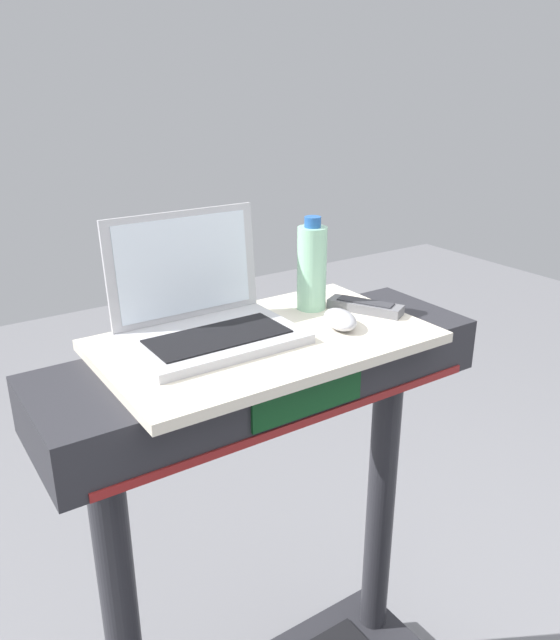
{
  "coord_description": "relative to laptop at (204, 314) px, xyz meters",
  "views": [
    {
      "loc": [
        -0.6,
        -0.25,
        1.54
      ],
      "look_at": [
        0.0,
        0.65,
        1.12
      ],
      "focal_mm": 35.21,
      "sensor_mm": 36.0,
      "label": 1
    }
  ],
  "objects": [
    {
      "name": "desk_board",
      "position": [
        0.1,
        -0.06,
        -0.06
      ],
      "size": [
        0.63,
        0.38,
        0.02
      ],
      "primitive_type": "cube",
      "color": "beige",
      "rests_on": "treadmill_base"
    },
    {
      "name": "laptop",
      "position": [
        0.0,
        0.0,
        0.0
      ],
      "size": [
        0.32,
        0.24,
        0.23
      ],
      "rotation": [
        0.0,
        0.0,
        -0.02
      ],
      "color": "#B7B7BC",
      "rests_on": "desk_board"
    },
    {
      "name": "computer_mouse",
      "position": [
        0.25,
        -0.11,
        -0.03
      ],
      "size": [
        0.09,
        0.11,
        0.03
      ],
      "primitive_type": "ellipsoid",
      "rotation": [
        0.0,
        0.0,
        -0.32
      ],
      "color": "#B2B2B7",
      "rests_on": "desk_board"
    },
    {
      "name": "water_bottle",
      "position": [
        0.27,
        0.02,
        0.05
      ],
      "size": [
        0.06,
        0.06,
        0.2
      ],
      "color": "#9EDBB2",
      "rests_on": "desk_board"
    },
    {
      "name": "tv_remote",
      "position": [
        0.35,
        -0.06,
        -0.04
      ],
      "size": [
        0.11,
        0.16,
        0.02
      ],
      "color": "slate",
      "rests_on": "desk_board"
    }
  ]
}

